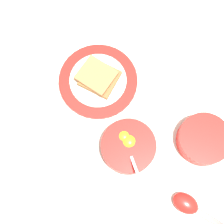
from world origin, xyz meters
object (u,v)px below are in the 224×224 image
at_px(soup_spoon, 189,205).
at_px(congee_bowl, 204,139).
at_px(toast_sandwich, 98,77).
at_px(egg_bowl, 127,146).
at_px(toast_plate, 98,81).

xyz_separation_m(soup_spoon, congee_bowl, (0.03, 0.17, 0.01)).
bearing_deg(soup_spoon, congee_bowl, 79.46).
distance_m(toast_sandwich, congee_bowl, 0.33).
bearing_deg(egg_bowl, soup_spoon, -38.52).
height_order(soup_spoon, congee_bowl, congee_bowl).
xyz_separation_m(toast_plate, soup_spoon, (0.26, -0.31, 0.01)).
bearing_deg(toast_sandwich, toast_plate, -96.71).
distance_m(toast_plate, soup_spoon, 0.41).
bearing_deg(toast_plate, toast_sandwich, 83.29).
relative_size(egg_bowl, congee_bowl, 1.09).
relative_size(toast_plate, toast_sandwich, 1.70).
bearing_deg(egg_bowl, toast_sandwich, 117.42).
height_order(toast_plate, toast_sandwich, toast_sandwich).
height_order(egg_bowl, toast_sandwich, egg_bowl).
relative_size(toast_plate, congee_bowl, 1.64).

